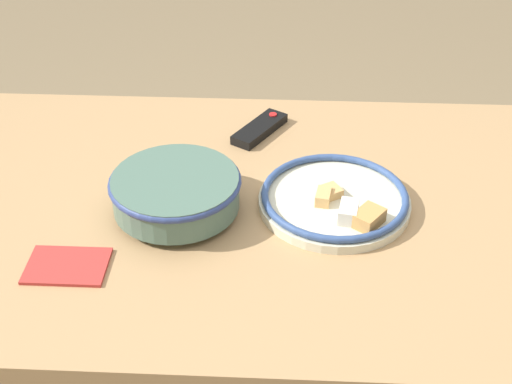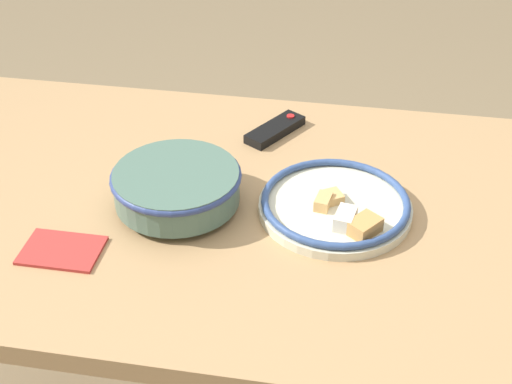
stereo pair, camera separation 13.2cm
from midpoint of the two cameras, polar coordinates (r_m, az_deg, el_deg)
name	(u,v)px [view 2 (the right image)]	position (r m, az deg, el deg)	size (l,w,h in m)	color
dining_table	(257,235)	(1.40, 2.79, -3.58)	(1.46, 0.83, 0.70)	tan
noodle_bowl	(177,186)	(1.32, -3.54, 0.39)	(0.24, 0.24, 0.08)	#4C6B5B
food_plate	(336,205)	(1.33, 9.23, -1.17)	(0.29, 0.29, 0.05)	beige
tv_remote	(275,130)	(1.56, 3.96, 4.93)	(0.12, 0.16, 0.02)	black
folded_napkin	(62,250)	(1.27, -12.43, -4.70)	(0.14, 0.10, 0.01)	#B2332D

